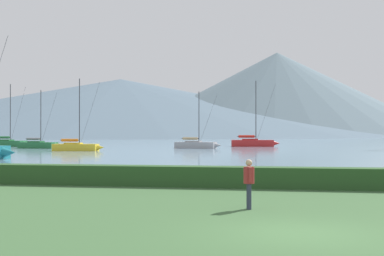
{
  "coord_description": "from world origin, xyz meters",
  "views": [
    {
      "loc": [
        -0.38,
        -13.94,
        2.58
      ],
      "look_at": [
        -12.2,
        54.3,
        3.01
      ],
      "focal_mm": 50.75,
      "sensor_mm": 36.0,
      "label": 1
    }
  ],
  "objects_px": {
    "sailboat_slip_4": "(196,144)",
    "person_seated_viewer": "(249,180)",
    "sailboat_slip_0": "(253,142)",
    "sailboat_slip_3": "(38,145)",
    "sailboat_slip_11": "(8,143)",
    "sailboat_slip_7": "(76,147)"
  },
  "relations": [
    {
      "from": "sailboat_slip_4",
      "to": "person_seated_viewer",
      "type": "xyz_separation_m",
      "value": [
        12.16,
        -62.86,
        0.38
      ]
    },
    {
      "from": "sailboat_slip_0",
      "to": "sailboat_slip_3",
      "type": "xyz_separation_m",
      "value": [
        -31.57,
        -15.28,
        -0.12
      ]
    },
    {
      "from": "sailboat_slip_3",
      "to": "sailboat_slip_11",
      "type": "distance_m",
      "value": 12.73
    },
    {
      "from": "sailboat_slip_3",
      "to": "sailboat_slip_4",
      "type": "bearing_deg",
      "value": 16.6
    },
    {
      "from": "sailboat_slip_0",
      "to": "sailboat_slip_4",
      "type": "distance_m",
      "value": 13.97
    },
    {
      "from": "sailboat_slip_7",
      "to": "person_seated_viewer",
      "type": "relative_size",
      "value": 5.77
    },
    {
      "from": "sailboat_slip_11",
      "to": "person_seated_viewer",
      "type": "xyz_separation_m",
      "value": [
        45.42,
        -67.53,
        0.35
      ]
    },
    {
      "from": "sailboat_slip_11",
      "to": "sailboat_slip_0",
      "type": "bearing_deg",
      "value": 16.59
    },
    {
      "from": "sailboat_slip_7",
      "to": "sailboat_slip_3",
      "type": "bearing_deg",
      "value": 132.28
    },
    {
      "from": "sailboat_slip_0",
      "to": "person_seated_viewer",
      "type": "height_order",
      "value": "sailboat_slip_0"
    },
    {
      "from": "sailboat_slip_7",
      "to": "person_seated_viewer",
      "type": "bearing_deg",
      "value": -66.41
    },
    {
      "from": "sailboat_slip_0",
      "to": "sailboat_slip_4",
      "type": "bearing_deg",
      "value": -131.32
    },
    {
      "from": "sailboat_slip_4",
      "to": "sailboat_slip_11",
      "type": "height_order",
      "value": "sailboat_slip_11"
    },
    {
      "from": "sailboat_slip_0",
      "to": "sailboat_slip_3",
      "type": "distance_m",
      "value": 35.07
    },
    {
      "from": "sailboat_slip_0",
      "to": "person_seated_viewer",
      "type": "relative_size",
      "value": 6.78
    },
    {
      "from": "sailboat_slip_4",
      "to": "sailboat_slip_7",
      "type": "bearing_deg",
      "value": -128.03
    },
    {
      "from": "sailboat_slip_0",
      "to": "person_seated_viewer",
      "type": "xyz_separation_m",
      "value": [
        4.29,
        -74.41,
        0.28
      ]
    },
    {
      "from": "sailboat_slip_4",
      "to": "person_seated_viewer",
      "type": "distance_m",
      "value": 64.03
    },
    {
      "from": "sailboat_slip_11",
      "to": "person_seated_viewer",
      "type": "distance_m",
      "value": 81.38
    },
    {
      "from": "sailboat_slip_7",
      "to": "person_seated_viewer",
      "type": "distance_m",
      "value": 56.08
    },
    {
      "from": "sailboat_slip_0",
      "to": "sailboat_slip_7",
      "type": "height_order",
      "value": "sailboat_slip_0"
    },
    {
      "from": "sailboat_slip_0",
      "to": "sailboat_slip_3",
      "type": "relative_size",
      "value": 1.26
    }
  ]
}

